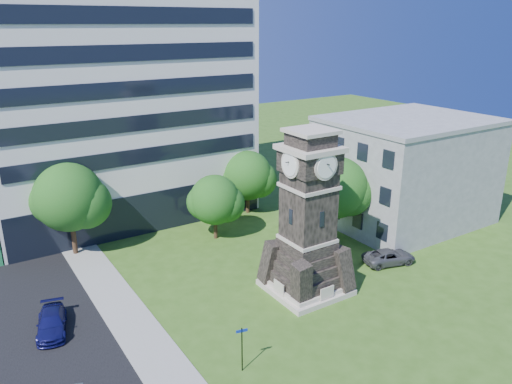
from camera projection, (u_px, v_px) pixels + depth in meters
ground at (289, 314)px, 34.37m from camera, size 160.00×160.00×0.00m
sidewalk at (131, 321)px, 33.49m from camera, size 3.00×70.00×0.06m
clock_tower at (308, 224)px, 35.79m from camera, size 5.40×5.40×12.22m
office_tall at (109, 74)px, 48.74m from camera, size 26.20×15.11×28.60m
office_low at (405, 170)px, 49.27m from camera, size 15.20×12.20×10.40m
car_street_north at (52, 323)px, 32.24m from camera, size 2.74×4.60×1.25m
car_east_lot at (389, 257)px, 41.35m from camera, size 4.77×3.12×1.22m
park_bench at (327, 277)px, 38.16m from camera, size 1.95×0.52×1.01m
street_sign at (242, 344)px, 28.21m from camera, size 0.68×0.07×2.83m
tree_nw at (70, 199)px, 41.74m from camera, size 6.38×5.80×8.10m
tree_nc at (215, 201)px, 45.30m from camera, size 5.04×4.59×6.07m
tree_ne at (248, 177)px, 51.49m from camera, size 5.67×5.15×6.65m
tree_east at (337, 190)px, 44.21m from camera, size 6.04×5.49×7.93m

